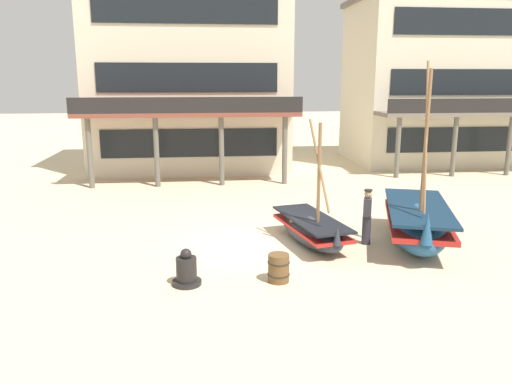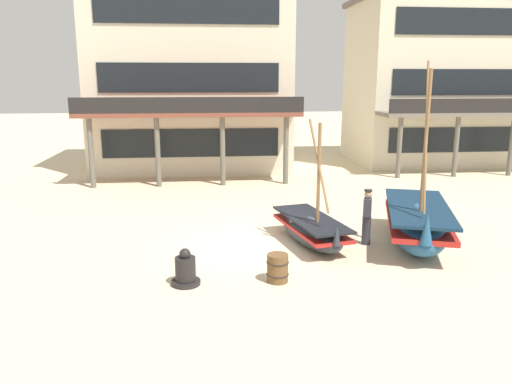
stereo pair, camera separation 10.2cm
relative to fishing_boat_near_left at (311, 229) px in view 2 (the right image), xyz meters
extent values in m
plane|color=beige|center=(-1.55, 0.08, -0.46)|extent=(120.00, 120.00, 0.00)
ellipsoid|color=#2D333D|center=(0.00, 0.02, -0.06)|extent=(1.89, 3.60, 0.81)
cube|color=red|center=(0.00, 0.02, 0.05)|extent=(1.87, 3.47, 0.10)
cube|color=black|center=(0.00, 0.02, 0.32)|extent=(1.91, 3.54, 0.06)
cone|color=#2D333D|center=(0.35, -1.59, 0.31)|extent=(0.28, 0.28, 0.57)
cylinder|color=olive|center=(0.09, -0.40, 1.66)|extent=(0.10, 0.10, 3.11)
cylinder|color=olive|center=(0.09, -0.40, 2.02)|extent=(0.38, 1.43, 2.50)
cube|color=olive|center=(-0.06, 0.27, 0.23)|extent=(1.13, 0.40, 0.06)
ellipsoid|color=#23517A|center=(3.15, -0.31, 0.14)|extent=(3.03, 4.89, 1.20)
cube|color=red|center=(3.15, -0.31, 0.28)|extent=(2.99, 4.72, 0.14)
cube|color=#132C43|center=(3.15, -0.31, 0.69)|extent=(3.05, 4.82, 0.08)
cone|color=#23517A|center=(2.47, -2.41, 0.67)|extent=(0.42, 0.42, 0.84)
cylinder|color=olive|center=(2.98, -0.86, 2.53)|extent=(0.10, 0.10, 4.30)
cylinder|color=olive|center=(2.98, -0.86, 2.87)|extent=(0.59, 1.63, 4.08)
cube|color=olive|center=(3.26, 0.01, 0.55)|extent=(1.57, 0.65, 0.06)
cylinder|color=#33333D|center=(1.64, -0.17, -0.02)|extent=(0.26, 0.26, 0.88)
cube|color=#383842|center=(1.64, -0.17, 0.69)|extent=(0.34, 0.42, 0.54)
sphere|color=tan|center=(1.64, -0.17, 1.08)|extent=(0.22, 0.22, 0.22)
cylinder|color=#2D2823|center=(1.64, -0.17, 1.20)|extent=(0.24, 0.24, 0.05)
cylinder|color=black|center=(-3.65, -2.65, -0.41)|extent=(0.71, 0.71, 0.10)
cylinder|color=black|center=(-3.65, -2.65, -0.07)|extent=(0.50, 0.50, 0.59)
sphere|color=black|center=(-3.65, -2.65, 0.31)|extent=(0.27, 0.27, 0.27)
cylinder|color=brown|center=(-1.41, -2.71, -0.11)|extent=(0.52, 0.52, 0.70)
torus|color=black|center=(-1.41, -2.71, 0.04)|extent=(0.56, 0.56, 0.03)
torus|color=black|center=(-1.41, -2.71, -0.27)|extent=(0.56, 0.56, 0.03)
cube|color=beige|center=(-3.80, 14.22, 4.29)|extent=(10.35, 6.84, 9.51)
cube|color=black|center=(-3.80, 10.77, 1.28)|extent=(8.69, 0.06, 1.39)
cube|color=black|center=(-3.80, 10.77, 4.45)|extent=(8.69, 0.06, 1.39)
cube|color=black|center=(-3.80, 10.77, 7.62)|extent=(8.69, 0.06, 1.39)
cube|color=brown|center=(-3.80, 9.62, 2.81)|extent=(10.35, 2.36, 0.20)
cylinder|color=#666056|center=(-8.23, 8.80, 1.12)|extent=(0.24, 0.24, 3.17)
cylinder|color=#666056|center=(-5.27, 8.80, 1.12)|extent=(0.24, 0.24, 3.17)
cylinder|color=#666056|center=(-2.32, 8.80, 1.12)|extent=(0.24, 0.24, 3.17)
cylinder|color=#666056|center=(0.64, 8.80, 1.12)|extent=(0.24, 0.24, 3.17)
cube|color=black|center=(-3.80, 8.49, 3.26)|extent=(10.35, 0.08, 0.70)
cube|color=beige|center=(10.91, 14.57, 4.07)|extent=(10.34, 6.35, 9.07)
cube|color=#70665B|center=(10.91, 14.57, 8.75)|extent=(10.75, 6.60, 0.30)
cube|color=black|center=(10.91, 11.36, 1.20)|extent=(8.68, 0.06, 1.33)
cube|color=black|center=(10.91, 11.36, 4.22)|extent=(8.68, 0.06, 1.33)
cube|color=black|center=(10.91, 11.36, 7.24)|extent=(8.68, 0.06, 1.33)
cube|color=#70665B|center=(10.91, 10.38, 2.66)|extent=(10.34, 2.03, 0.20)
cylinder|color=#666056|center=(6.48, 9.67, 1.05)|extent=(0.24, 0.24, 3.02)
cylinder|color=#666056|center=(9.44, 9.67, 1.05)|extent=(0.24, 0.24, 3.02)
cylinder|color=#666056|center=(12.39, 9.67, 1.05)|extent=(0.24, 0.24, 3.02)
cube|color=black|center=(10.91, 9.40, 3.11)|extent=(10.34, 0.08, 0.70)
camera|label=1|loc=(-3.20, -14.02, 4.42)|focal=34.90mm
camera|label=2|loc=(-3.10, -14.03, 4.42)|focal=34.90mm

